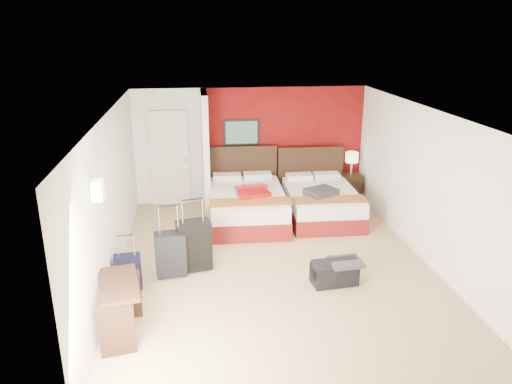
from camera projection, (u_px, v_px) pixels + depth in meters
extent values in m
plane|color=#D5B883|center=(274.00, 264.00, 8.04)|extent=(6.50, 6.50, 0.00)
cube|color=white|center=(250.00, 145.00, 10.69)|extent=(5.00, 0.04, 2.50)
cube|color=white|center=(111.00, 200.00, 7.33)|extent=(0.04, 6.50, 2.50)
cube|color=black|center=(241.00, 132.00, 10.51)|extent=(0.78, 0.03, 0.58)
cube|color=white|center=(97.00, 190.00, 5.73)|extent=(0.12, 0.20, 0.24)
cube|color=maroon|center=(284.00, 144.00, 10.76)|extent=(3.50, 0.04, 2.50)
cube|color=silver|center=(206.00, 154.00, 9.96)|extent=(0.12, 1.20, 2.50)
cube|color=silver|center=(170.00, 158.00, 10.50)|extent=(0.82, 0.06, 2.05)
cube|color=silver|center=(247.00, 207.00, 9.71)|extent=(1.55, 2.16, 0.63)
cube|color=white|center=(321.00, 204.00, 9.91)|extent=(1.44, 2.01, 0.59)
cube|color=#9F0D0E|center=(252.00, 191.00, 9.51)|extent=(0.74, 0.91, 0.10)
cube|color=#343439|center=(321.00, 192.00, 9.50)|extent=(0.70, 0.65, 0.13)
cube|color=black|center=(350.00, 187.00, 10.91)|extent=(0.49, 0.49, 0.61)
cylinder|color=silver|center=(351.00, 163.00, 10.73)|extent=(0.36, 0.36, 0.50)
cube|color=black|center=(194.00, 247.00, 7.77)|extent=(0.58, 0.42, 0.79)
cube|color=black|center=(171.00, 256.00, 7.58)|extent=(0.50, 0.34, 0.69)
cube|color=black|center=(128.00, 274.00, 7.19)|extent=(0.40, 0.27, 0.52)
cube|color=black|center=(334.00, 273.00, 7.40)|extent=(0.71, 0.42, 0.34)
cube|color=#3A3A3F|center=(346.00, 262.00, 7.31)|extent=(0.50, 0.43, 0.06)
cube|color=black|center=(121.00, 309.00, 6.08)|extent=(0.61, 0.98, 0.76)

